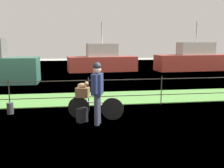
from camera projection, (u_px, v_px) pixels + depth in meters
name	position (u px, v px, depth m)	size (l,w,h in m)	color
ground_plane	(141.00, 124.00, 7.03)	(60.00, 60.00, 0.00)	#B2ADA3
grass_strip	(119.00, 97.00, 10.42)	(27.00, 2.40, 0.03)	#569342
harbor_water	(99.00, 75.00, 17.84)	(30.00, 30.00, 0.00)	slate
iron_fence	(126.00, 89.00, 9.01)	(18.04, 0.04, 1.03)	#28231E
bicycle_main	(95.00, 108.00, 7.47)	(1.57, 0.52, 0.64)	black
wooden_crate	(83.00, 92.00, 7.46)	(0.37, 0.29, 0.28)	brown
terrier_dog	(83.00, 85.00, 7.42)	(0.32, 0.22, 0.18)	tan
cyclist_person	(97.00, 88.00, 6.91)	(0.37, 0.52, 1.68)	#383D51
backpack_on_paving	(82.00, 115.00, 7.21)	(0.28, 0.18, 0.40)	black
mooring_bollard	(10.00, 108.00, 8.03)	(0.20, 0.20, 0.35)	#38383D
moored_boat_near	(102.00, 61.00, 20.04)	(5.36, 2.32, 3.72)	#9E3328
moored_boat_mid	(195.00, 60.00, 20.60)	(6.46, 2.16, 3.80)	#9E3328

